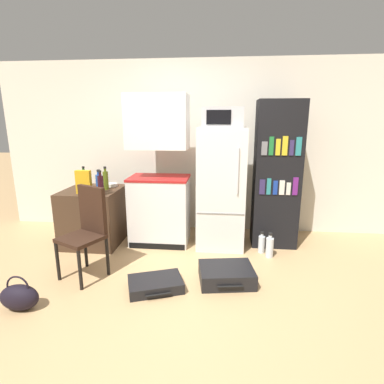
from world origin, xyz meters
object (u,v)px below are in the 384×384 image
Objects in this scene: kitchen_hutch at (159,177)px; water_bottle_front at (270,247)px; microwave at (223,117)px; bottle_green_tall at (84,180)px; suitcase_small_flat at (226,275)px; side_table at (94,216)px; bottle_olive_oil at (106,180)px; bottle_wine_dark at (101,185)px; bottle_clear_short at (84,182)px; bottle_blue_soda at (99,183)px; bookshelf at (277,175)px; bowl at (112,185)px; suitcase_large_flat at (155,284)px; cereal_box at (84,182)px; chair at (87,225)px; handbag at (19,297)px; refrigerator at (221,189)px; water_bottle_middle at (262,244)px.

kitchen_hutch is 6.24× the size of water_bottle_front.
kitchen_hutch is at bearing 178.45° from microwave.
suitcase_small_flat is (1.94, -0.91, -0.81)m from bottle_green_tall.
side_table is 0.55m from bottle_olive_oil.
side_table is at bearing 145.15° from suitcase_small_flat.
bottle_clear_short is at bearing 133.45° from bottle_wine_dark.
side_table is 2.50× the size of bottle_blue_soda.
bottle_clear_short is at bearing 143.01° from suitcase_small_flat.
bottle_olive_oil is at bearing -175.79° from bookshelf.
microwave is at bearing -4.67° from bowl.
kitchen_hutch is 3.19× the size of suitcase_large_flat.
water_bottle_front is at bearing -0.26° from cereal_box.
bottle_clear_short is 0.24× the size of suitcase_large_flat.
chair is (0.13, -0.68, -0.32)m from bottle_blue_soda.
bottle_blue_soda is (-0.72, -0.29, -0.04)m from kitchen_hutch.
handbag is at bearing -119.97° from kitchen_hutch.
bottle_clear_short is 0.48m from cereal_box.
bowl reaches higher than suitcase_large_flat.
refrigerator reaches higher than handbag.
bottle_green_tall reaches higher than suitcase_large_flat.
bottle_wine_dark is at bearing -167.91° from bookshelf.
side_table is 2.06m from suitcase_small_flat.
bottle_blue_soda is 2.32m from water_bottle_front.
handbag is (-1.88, -0.67, 0.04)m from suitcase_small_flat.
side_table is 1.21× the size of suitcase_large_flat.
kitchen_hutch is 1.62m from water_bottle_middle.
handbag is at bearing -91.83° from side_table.
handbag is at bearing -148.36° from water_bottle_middle.
chair is at bearing -146.37° from microwave.
microwave is 3.30× the size of bottle_clear_short.
side_table is 1.22× the size of suitcase_small_flat.
suitcase_small_flat reaches higher than suitcase_large_flat.
side_table is at bearing 177.09° from water_bottle_middle.
kitchen_hutch reaches higher than bottle_wine_dark.
microwave is at bearing -3.10° from bottle_clear_short.
bottle_wine_dark reaches higher than bowl.
kitchen_hutch is 5.59× the size of handbag.
refrigerator is at bearing 159.27° from water_bottle_middle.
refrigerator is at bearing 73.61° from microwave.
bottle_clear_short is at bearing -177.09° from bowl.
chair is (-1.44, -0.96, -0.22)m from refrigerator.
chair is (0.11, -1.08, -0.21)m from bowl.
bowl reaches higher than handbag.
bottle_wine_dark is 0.67m from chair.
cereal_box is (-2.48, -0.42, -0.05)m from bookshelf.
microwave is 2.07m from chair.
bottle_olive_oil is 1.68m from suitcase_large_flat.
bottle_green_tall is (-1.02, -0.09, -0.03)m from kitchen_hutch.
cereal_box is at bearing -66.04° from bottle_green_tall.
microwave reaches higher than bottle_blue_soda.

